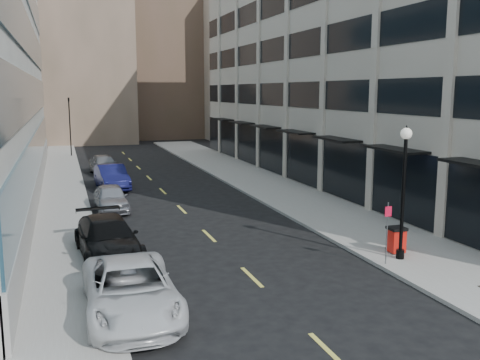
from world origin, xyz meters
TOP-DOWN VIEW (x-y plane):
  - sidewalk_right at (7.50, 20.00)m, footprint 5.00×80.00m
  - sidewalk_left at (-6.50, 20.00)m, footprint 3.00×80.00m
  - building_right at (16.94, 26.99)m, footprint 15.30×46.50m
  - skyline_tan_near at (-4.00, 68.00)m, footprint 14.00×18.00m
  - skyline_brown at (8.00, 72.00)m, footprint 12.00×16.00m
  - skyline_tan_far at (-14.00, 78.00)m, footprint 12.00×14.00m
  - skyline_stone at (18.00, 66.00)m, footprint 10.00×14.00m
  - road_centerline at (0.00, 17.00)m, footprint 0.15×68.20m
  - traffic_signal at (-5.50, 48.00)m, footprint 0.66×0.66m
  - car_white_van at (-4.63, 6.00)m, footprint 2.80×5.91m
  - car_black_pickup at (-4.80, 12.10)m, footprint 2.70×5.78m
  - car_silver_sedan at (-3.88, 21.00)m, footprint 1.86×4.42m
  - car_blue_sedan at (-3.20, 28.00)m, footprint 2.20×5.27m
  - car_grey_sedan at (-3.20, 35.00)m, footprint 2.50×5.04m
  - trash_bin at (6.52, 8.49)m, footprint 0.69×0.77m
  - lamppost at (6.22, 7.77)m, footprint 0.44×0.44m
  - sign_post at (5.30, 7.38)m, footprint 0.28×0.06m

SIDE VIEW (x-z plane):
  - road_centerline at x=0.00m, z-range 0.00..0.01m
  - sidewalk_right at x=7.50m, z-range 0.00..0.15m
  - sidewalk_left at x=-6.50m, z-range 0.00..0.15m
  - trash_bin at x=6.52m, z-range 0.19..1.28m
  - car_silver_sedan at x=-3.88m, z-range 0.00..1.49m
  - car_white_van at x=-4.63m, z-range 0.00..1.63m
  - car_black_pickup at x=-4.80m, z-range 0.00..1.63m
  - car_grey_sedan at x=-3.20m, z-range 0.00..1.65m
  - car_blue_sedan at x=-3.20m, z-range 0.00..1.70m
  - sign_post at x=5.30m, z-range 0.50..2.94m
  - lamppost at x=6.22m, z-range 0.62..5.96m
  - traffic_signal at x=-5.50m, z-range 2.23..9.21m
  - building_right at x=16.94m, z-range -0.13..18.12m
  - skyline_stone at x=18.00m, z-range 0.00..20.00m
  - skyline_tan_far at x=-14.00m, z-range 0.00..22.00m
  - skyline_tan_near at x=-4.00m, z-range 0.00..28.00m
  - skyline_brown at x=8.00m, z-range 0.00..34.00m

